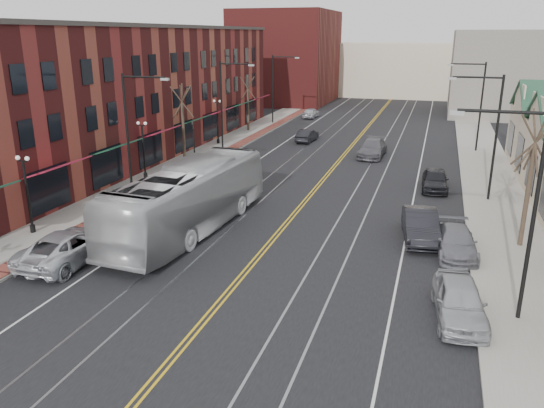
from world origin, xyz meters
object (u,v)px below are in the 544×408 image
Objects in this scene: parked_suv at (69,246)px; parked_car_d at (435,180)px; parked_car_a at (459,301)px; transit_bus at (190,199)px; parked_car_c at (456,242)px; parked_car_b at (420,225)px.

parked_car_d is at bearing -133.21° from parked_suv.
parked_car_a is at bearing 178.86° from parked_suv.
transit_bus reaches higher than parked_car_d.
transit_bus is 2.98× the size of parked_car_a.
parked_suv is at bearing 173.32° from parked_car_a.
parked_car_c is at bearing -85.89° from parked_car_d.
parked_car_d reaches higher than parked_car_c.
parked_suv is at bearing -165.07° from parked_car_c.
parked_car_b is 1.11× the size of parked_car_d.
parked_car_c is (14.09, 0.93, -1.21)m from transit_bus.
parked_suv reaches higher than parked_car_d.
transit_bus is 14.18m from parked_car_c.
parked_car_a reaches higher than parked_car_d.
parked_car_d is at bearing 87.56° from parked_car_a.
transit_bus is 2.96× the size of parked_car_c.
parked_car_b is (12.29, 2.44, -1.07)m from transit_bus.
parked_car_b is 2.35m from parked_car_c.
parked_suv is 17.94m from parked_car_b.
transit_bus is 3.07× the size of parked_car_d.
parked_suv is 1.24× the size of parked_car_c.
transit_bus is 18.02m from parked_car_d.
parked_suv is 24.61m from parked_car_d.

